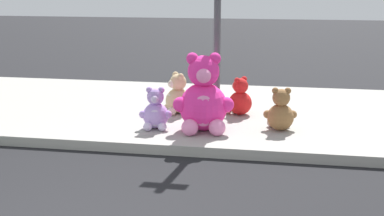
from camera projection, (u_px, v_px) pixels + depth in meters
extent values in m
cube|color=#9E9B93|center=(167.00, 111.00, 9.27)|extent=(28.00, 4.40, 0.15)
cylinder|color=#4C4C51|center=(217.00, 22.00, 7.93)|extent=(0.11, 0.11, 3.20)
sphere|color=#F22D93|center=(203.00, 107.00, 7.73)|extent=(0.73, 0.73, 0.73)
ellipsoid|color=pink|center=(204.00, 111.00, 7.47)|extent=(0.42, 0.22, 0.47)
sphere|color=#F22D93|center=(204.00, 71.00, 7.60)|extent=(0.48, 0.48, 0.48)
sphere|color=pink|center=(204.00, 76.00, 7.41)|extent=(0.22, 0.22, 0.22)
sphere|color=#F22D93|center=(215.00, 59.00, 7.55)|extent=(0.18, 0.18, 0.18)
sphere|color=#F22D93|center=(227.00, 105.00, 7.62)|extent=(0.23, 0.23, 0.23)
sphere|color=pink|center=(217.00, 128.00, 7.48)|extent=(0.25, 0.25, 0.25)
sphere|color=#F22D93|center=(192.00, 59.00, 7.55)|extent=(0.18, 0.18, 0.18)
sphere|color=#F22D93|center=(180.00, 105.00, 7.63)|extent=(0.23, 0.23, 0.23)
sphere|color=pink|center=(190.00, 127.00, 7.49)|extent=(0.25, 0.25, 0.25)
sphere|color=red|center=(240.00, 103.00, 8.66)|extent=(0.40, 0.40, 0.40)
ellipsoid|color=#DB7B7B|center=(234.00, 102.00, 8.76)|extent=(0.20, 0.23, 0.26)
sphere|color=red|center=(241.00, 86.00, 8.59)|extent=(0.26, 0.26, 0.26)
sphere|color=#DB7B7B|center=(235.00, 86.00, 8.67)|extent=(0.12, 0.12, 0.12)
sphere|color=red|center=(237.00, 81.00, 8.50)|extent=(0.10, 0.10, 0.10)
sphere|color=red|center=(231.00, 103.00, 8.56)|extent=(0.13, 0.13, 0.13)
sphere|color=#DB7B7B|center=(228.00, 110.00, 8.74)|extent=(0.14, 0.14, 0.14)
sphere|color=red|center=(244.00, 79.00, 8.63)|extent=(0.10, 0.10, 0.10)
sphere|color=red|center=(245.00, 99.00, 8.82)|extent=(0.13, 0.13, 0.13)
sphere|color=#DB7B7B|center=(236.00, 108.00, 8.89)|extent=(0.14, 0.14, 0.14)
sphere|color=tan|center=(178.00, 101.00, 8.76)|extent=(0.44, 0.44, 0.44)
ellipsoid|color=beige|center=(170.00, 102.00, 8.69)|extent=(0.22, 0.25, 0.28)
sphere|color=tan|center=(178.00, 82.00, 8.69)|extent=(0.29, 0.29, 0.29)
sphere|color=beige|center=(172.00, 84.00, 8.64)|extent=(0.13, 0.13, 0.13)
sphere|color=tan|center=(181.00, 77.00, 8.57)|extent=(0.11, 0.11, 0.11)
sphere|color=tan|center=(181.00, 102.00, 8.55)|extent=(0.14, 0.14, 0.14)
sphere|color=beige|center=(172.00, 111.00, 8.61)|extent=(0.15, 0.15, 0.15)
sphere|color=tan|center=(175.00, 75.00, 8.74)|extent=(0.11, 0.11, 0.11)
sphere|color=tan|center=(170.00, 97.00, 8.91)|extent=(0.14, 0.14, 0.14)
sphere|color=beige|center=(166.00, 108.00, 8.82)|extent=(0.15, 0.15, 0.15)
sphere|color=#B28CD8|center=(156.00, 116.00, 7.86)|extent=(0.40, 0.40, 0.40)
ellipsoid|color=silver|center=(155.00, 118.00, 7.72)|extent=(0.23, 0.12, 0.26)
sphere|color=#B28CD8|center=(155.00, 97.00, 7.79)|extent=(0.26, 0.26, 0.26)
sphere|color=silver|center=(155.00, 99.00, 7.69)|extent=(0.12, 0.12, 0.12)
sphere|color=#B28CD8|center=(161.00, 90.00, 7.76)|extent=(0.10, 0.10, 0.10)
sphere|color=#B28CD8|center=(168.00, 115.00, 7.80)|extent=(0.13, 0.13, 0.13)
sphere|color=silver|center=(162.00, 127.00, 7.73)|extent=(0.14, 0.14, 0.14)
sphere|color=#B28CD8|center=(149.00, 90.00, 7.77)|extent=(0.10, 0.10, 0.10)
sphere|color=#B28CD8|center=(143.00, 114.00, 7.81)|extent=(0.13, 0.13, 0.13)
sphere|color=silver|center=(148.00, 127.00, 7.73)|extent=(0.14, 0.14, 0.14)
sphere|color=olive|center=(280.00, 117.00, 7.75)|extent=(0.41, 0.41, 0.41)
ellipsoid|color=tan|center=(279.00, 115.00, 7.90)|extent=(0.23, 0.12, 0.27)
sphere|color=olive|center=(281.00, 98.00, 7.68)|extent=(0.27, 0.27, 0.27)
sphere|color=tan|center=(280.00, 97.00, 7.79)|extent=(0.12, 0.12, 0.12)
sphere|color=olive|center=(275.00, 91.00, 7.66)|extent=(0.10, 0.10, 0.10)
sphere|color=olive|center=(267.00, 114.00, 7.80)|extent=(0.13, 0.13, 0.13)
sphere|color=tan|center=(271.00, 122.00, 7.96)|extent=(0.14, 0.14, 0.14)
sphere|color=olive|center=(288.00, 91.00, 7.65)|extent=(0.10, 0.10, 0.10)
sphere|color=olive|center=(293.00, 114.00, 7.79)|extent=(0.13, 0.13, 0.13)
sphere|color=tan|center=(286.00, 123.00, 7.95)|extent=(0.14, 0.14, 0.14)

